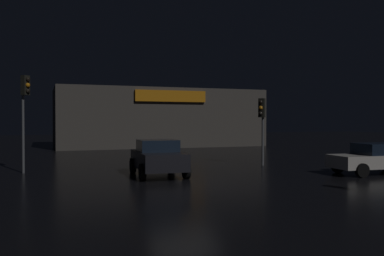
{
  "coord_description": "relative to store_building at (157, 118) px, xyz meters",
  "views": [
    {
      "loc": [
        -5.02,
        -14.51,
        2.44
      ],
      "look_at": [
        1.1,
        2.2,
        2.12
      ],
      "focal_mm": 38.44,
      "sensor_mm": 36.0,
      "label": 1
    }
  ],
  "objects": [
    {
      "name": "ground_plane",
      "position": [
        -5.63,
        -24.56,
        -2.7
      ],
      "size": [
        120.0,
        120.0,
        0.0
      ],
      "primitive_type": "plane",
      "color": "black"
    },
    {
      "name": "store_building",
      "position": [
        0.0,
        0.0,
        0.0
      ],
      "size": [
        19.22,
        9.33,
        5.38
      ],
      "color": "#4C4742",
      "rests_on": "ground"
    },
    {
      "name": "traffic_signal_main",
      "position": [
        -11.37,
        -18.63,
        0.7
      ],
      "size": [
        0.42,
        0.42,
        4.52
      ],
      "color": "#595B60",
      "rests_on": "ground"
    },
    {
      "name": "traffic_signal_cross_left",
      "position": [
        0.54,
        -19.54,
        -0.02
      ],
      "size": [
        0.43,
        0.41,
        3.64
      ],
      "color": "#595B60",
      "rests_on": "ground"
    },
    {
      "name": "car_near",
      "position": [
        -5.84,
        -21.57,
        -1.88
      ],
      "size": [
        2.24,
        3.93,
        1.59
      ],
      "color": "black",
      "rests_on": "ground"
    },
    {
      "name": "car_far",
      "position": [
        3.74,
        -24.36,
        -1.97
      ],
      "size": [
        4.27,
        2.09,
        1.4
      ],
      "color": "silver",
      "rests_on": "ground"
    }
  ]
}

